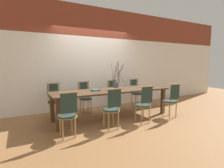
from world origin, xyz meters
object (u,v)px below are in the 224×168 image
chair_near_center (144,103)px  book_stack (96,90)px  dining_table (112,93)px  chair_far_center (114,93)px  vase_centerpiece (116,85)px

chair_near_center → book_stack: chair_near_center is taller
dining_table → chair_far_center: chair_far_center is taller
vase_centerpiece → book_stack: size_ratio=3.18×
chair_near_center → book_stack: size_ratio=3.73×
vase_centerpiece → book_stack: bearing=177.1°
dining_table → chair_far_center: (0.47, 0.76, -0.17)m
dining_table → chair_far_center: size_ratio=3.46×
book_stack → vase_centerpiece: bearing=-2.9°
dining_table → chair_near_center: (0.46, -0.76, -0.17)m
vase_centerpiece → book_stack: (-0.59, 0.03, -0.10)m
dining_table → vase_centerpiece: size_ratio=4.05×
vase_centerpiece → book_stack: 0.60m
dining_table → vase_centerpiece: vase_centerpiece is taller
vase_centerpiece → chair_far_center: bearing=65.9°
chair_far_center → vase_centerpiece: (-0.33, -0.73, 0.37)m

